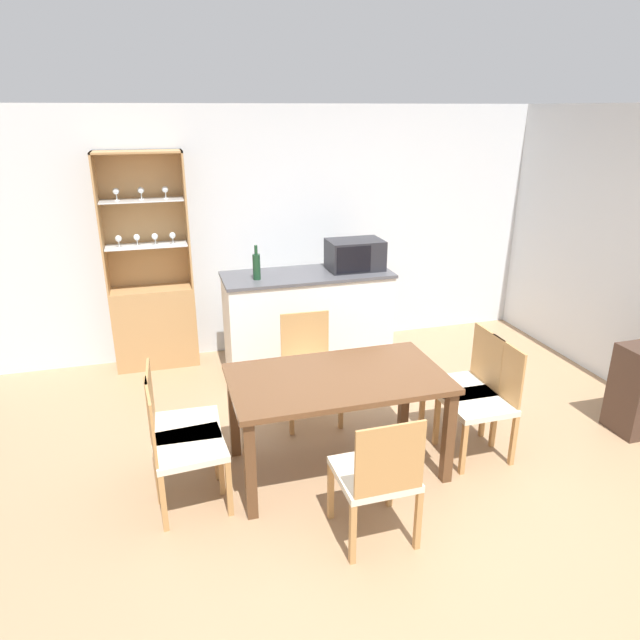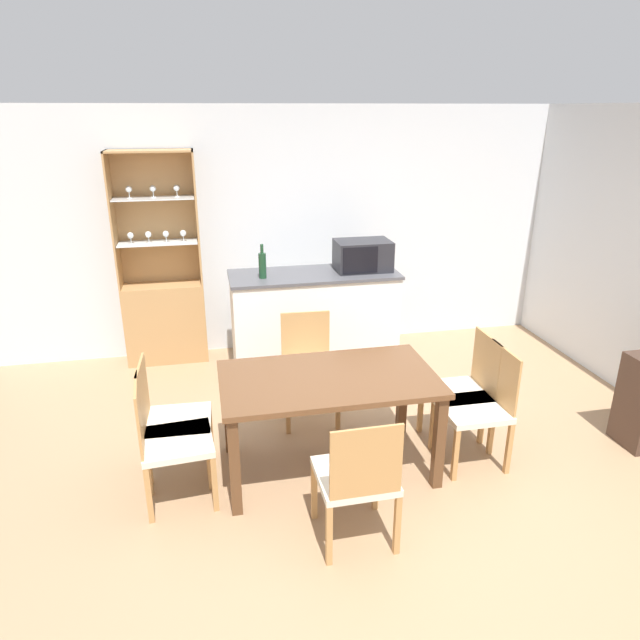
{
  "view_description": "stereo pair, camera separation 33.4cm",
  "coord_description": "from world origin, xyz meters",
  "px_view_note": "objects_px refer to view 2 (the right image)",
  "views": [
    {
      "loc": [
        -1.54,
        -3.24,
        2.51
      ],
      "look_at": [
        -0.3,
        1.05,
        0.85
      ],
      "focal_mm": 32.0,
      "sensor_mm": 36.0,
      "label": 1
    },
    {
      "loc": [
        -1.21,
        -3.32,
        2.51
      ],
      "look_at": [
        -0.3,
        1.05,
        0.85
      ],
      "focal_mm": 32.0,
      "sensor_mm": 36.0,
      "label": 2
    }
  ],
  "objects_px": {
    "dining_chair_side_right_far": "(463,390)",
    "dining_chair_side_right_near": "(479,406)",
    "dining_chair_head_far": "(308,368)",
    "dining_chair_head_near": "(357,478)",
    "dining_chair_side_left_far": "(171,420)",
    "dining_chair_side_left_near": "(170,440)",
    "display_cabinet": "(164,304)",
    "dining_table": "(328,389)",
    "microwave": "(363,255)",
    "wine_bottle": "(262,265)"
  },
  "relations": [
    {
      "from": "dining_chair_side_left_near",
      "to": "dining_chair_side_left_far",
      "type": "distance_m",
      "value": 0.27
    },
    {
      "from": "dining_chair_side_right_far",
      "to": "wine_bottle",
      "type": "bearing_deg",
      "value": 42.6
    },
    {
      "from": "dining_table",
      "to": "dining_chair_side_right_far",
      "type": "xyz_separation_m",
      "value": [
        1.1,
        0.13,
        -0.19
      ]
    },
    {
      "from": "dining_table",
      "to": "dining_chair_side_right_far",
      "type": "height_order",
      "value": "dining_chair_side_right_far"
    },
    {
      "from": "dining_chair_side_right_far",
      "to": "dining_chair_side_left_near",
      "type": "xyz_separation_m",
      "value": [
        -2.2,
        -0.26,
        0.0
      ]
    },
    {
      "from": "dining_chair_head_far",
      "to": "wine_bottle",
      "type": "xyz_separation_m",
      "value": [
        -0.27,
        0.87,
        0.68
      ]
    },
    {
      "from": "dining_table",
      "to": "dining_chair_head_far",
      "type": "height_order",
      "value": "dining_chair_head_far"
    },
    {
      "from": "wine_bottle",
      "to": "dining_chair_head_near",
      "type": "bearing_deg",
      "value": -83.73
    },
    {
      "from": "dining_chair_head_near",
      "to": "wine_bottle",
      "type": "relative_size",
      "value": 2.77
    },
    {
      "from": "dining_chair_head_far",
      "to": "wine_bottle",
      "type": "relative_size",
      "value": 2.77
    },
    {
      "from": "display_cabinet",
      "to": "dining_table",
      "type": "height_order",
      "value": "display_cabinet"
    },
    {
      "from": "dining_chair_side_left_far",
      "to": "microwave",
      "type": "xyz_separation_m",
      "value": [
        1.83,
        1.6,
        0.7
      ]
    },
    {
      "from": "display_cabinet",
      "to": "microwave",
      "type": "xyz_separation_m",
      "value": [
        1.96,
        -0.53,
        0.55
      ]
    },
    {
      "from": "dining_table",
      "to": "dining_chair_side_left_near",
      "type": "distance_m",
      "value": 1.13
    },
    {
      "from": "dining_chair_head_far",
      "to": "dining_chair_side_right_far",
      "type": "bearing_deg",
      "value": 151.88
    },
    {
      "from": "dining_chair_side_right_near",
      "to": "wine_bottle",
      "type": "relative_size",
      "value": 2.77
    },
    {
      "from": "dining_chair_head_near",
      "to": "display_cabinet",
      "type": "bearing_deg",
      "value": 111.32
    },
    {
      "from": "display_cabinet",
      "to": "dining_chair_side_right_far",
      "type": "distance_m",
      "value": 3.16
    },
    {
      "from": "dining_chair_head_far",
      "to": "dining_chair_side_right_far",
      "type": "relative_size",
      "value": 1.0
    },
    {
      "from": "dining_chair_head_far",
      "to": "dining_chair_side_right_near",
      "type": "distance_m",
      "value": 1.43
    },
    {
      "from": "dining_table",
      "to": "dining_chair_head_far",
      "type": "distance_m",
      "value": 0.8
    },
    {
      "from": "dining_chair_head_far",
      "to": "dining_chair_side_left_far",
      "type": "height_order",
      "value": "same"
    },
    {
      "from": "dining_chair_head_near",
      "to": "microwave",
      "type": "distance_m",
      "value": 2.7
    },
    {
      "from": "dining_chair_side_right_far",
      "to": "dining_chair_side_left_near",
      "type": "relative_size",
      "value": 1.0
    },
    {
      "from": "dining_table",
      "to": "dining_chair_head_near",
      "type": "height_order",
      "value": "dining_chair_head_near"
    },
    {
      "from": "display_cabinet",
      "to": "dining_chair_head_far",
      "type": "relative_size",
      "value": 2.39
    },
    {
      "from": "display_cabinet",
      "to": "wine_bottle",
      "type": "height_order",
      "value": "display_cabinet"
    },
    {
      "from": "display_cabinet",
      "to": "wine_bottle",
      "type": "distance_m",
      "value": 1.26
    },
    {
      "from": "dining_chair_side_right_far",
      "to": "dining_chair_head_far",
      "type": "bearing_deg",
      "value": 59.98
    },
    {
      "from": "display_cabinet",
      "to": "microwave",
      "type": "distance_m",
      "value": 2.1
    },
    {
      "from": "dining_chair_side_right_far",
      "to": "microwave",
      "type": "height_order",
      "value": "microwave"
    },
    {
      "from": "dining_chair_side_right_far",
      "to": "wine_bottle",
      "type": "relative_size",
      "value": 2.77
    },
    {
      "from": "display_cabinet",
      "to": "dining_chair_side_left_far",
      "type": "xyz_separation_m",
      "value": [
        0.13,
        -2.13,
        -0.15
      ]
    },
    {
      "from": "dining_chair_side_left_far",
      "to": "display_cabinet",
      "type": "bearing_deg",
      "value": -174.57
    },
    {
      "from": "display_cabinet",
      "to": "dining_chair_side_right_far",
      "type": "bearing_deg",
      "value": -42.42
    },
    {
      "from": "dining_chair_head_near",
      "to": "dining_chair_side_left_far",
      "type": "bearing_deg",
      "value": 139.77
    },
    {
      "from": "dining_chair_side_right_far",
      "to": "dining_chair_side_left_far",
      "type": "distance_m",
      "value": 2.21
    },
    {
      "from": "dining_chair_head_far",
      "to": "dining_chair_side_left_far",
      "type": "bearing_deg",
      "value": 32.75
    },
    {
      "from": "dining_chair_side_right_far",
      "to": "dining_chair_side_right_near",
      "type": "xyz_separation_m",
      "value": [
        0.0,
        -0.26,
        0.0
      ]
    },
    {
      "from": "dining_table",
      "to": "dining_chair_side_left_far",
      "type": "height_order",
      "value": "dining_chair_side_left_far"
    },
    {
      "from": "display_cabinet",
      "to": "dining_chair_head_far",
      "type": "distance_m",
      "value": 1.93
    },
    {
      "from": "dining_chair_side_right_near",
      "to": "dining_chair_side_left_near",
      "type": "height_order",
      "value": "same"
    },
    {
      "from": "microwave",
      "to": "dining_chair_side_right_near",
      "type": "bearing_deg",
      "value": -78.59
    },
    {
      "from": "dining_chair_head_far",
      "to": "wine_bottle",
      "type": "bearing_deg",
      "value": -70.42
    },
    {
      "from": "display_cabinet",
      "to": "dining_chair_side_right_near",
      "type": "height_order",
      "value": "display_cabinet"
    },
    {
      "from": "dining_chair_side_left_far",
      "to": "dining_table",
      "type": "bearing_deg",
      "value": 85.24
    },
    {
      "from": "dining_chair_side_left_far",
      "to": "dining_chair_side_left_near",
      "type": "bearing_deg",
      "value": 2.08
    },
    {
      "from": "dining_chair_side_left_near",
      "to": "display_cabinet",
      "type": "bearing_deg",
      "value": 178.53
    },
    {
      "from": "dining_chair_side_right_far",
      "to": "dining_chair_side_right_near",
      "type": "bearing_deg",
      "value": -179.5
    },
    {
      "from": "dining_table",
      "to": "display_cabinet",
      "type": "bearing_deg",
      "value": 118.53
    }
  ]
}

